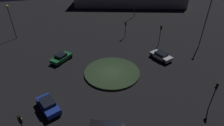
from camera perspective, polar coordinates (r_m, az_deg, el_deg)
The scene contains 11 objects.
ground_plane at distance 29.65m, azimuth 0.00°, elevation -3.21°, with size 116.77×116.77×0.00m, color black.
roundabout_island at distance 29.56m, azimuth 0.00°, elevation -2.96°, with size 9.07×9.07×0.32m, color #2D4228.
car_white at distance 34.24m, azimuth 15.27°, elevation 2.28°, with size 4.43×3.15×1.38m.
car_blue at distance 24.39m, azimuth -19.60°, elevation -12.40°, with size 4.37×3.12×1.47m.
car_green at distance 33.71m, azimuth -15.79°, elevation 1.68°, with size 4.03×4.16×1.44m.
traffic_light_southeast at distance 38.28m, azimuth 15.09°, elevation 9.57°, with size 0.37×0.40×4.44m.
traffic_light_northwest at distance 20.38m, azimuth -26.66°, elevation -16.99°, with size 0.38×0.39×4.01m.
traffic_light_southwest at distance 25.02m, azimuth 29.84°, elevation -7.62°, with size 0.39×0.38×4.08m.
traffic_light_southeast_near at distance 41.10m, azimuth 4.30°, elevation 11.42°, with size 0.40×0.37×3.72m.
streetlamp_northeast at distance 45.39m, azimuth -29.62°, elevation 12.89°, with size 0.59×0.59×7.51m.
streetlamp_south at distance 39.99m, azimuth 27.82°, elevation 12.63°, with size 0.52×0.52×9.77m.
Camera 1 is at (-23.13, 7.03, 17.18)m, focal length 28.86 mm.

